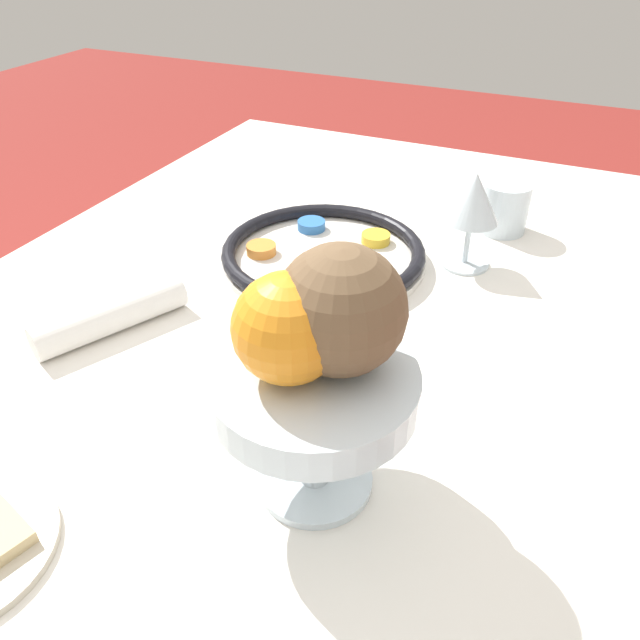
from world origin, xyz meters
TOP-DOWN VIEW (x-y plane):
  - dining_table at (0.00, 0.00)m, footprint 1.58×0.91m
  - seder_plate at (-0.24, -0.02)m, footprint 0.29×0.29m
  - wine_glass at (-0.32, 0.17)m, footprint 0.07×0.07m
  - fruit_stand at (0.13, 0.14)m, footprint 0.17×0.17m
  - orange_fruit at (0.14, 0.12)m, footprint 0.09×0.09m
  - coconut at (0.11, 0.15)m, footprint 0.10×0.10m
  - napkin_roll at (0.02, -0.18)m, footprint 0.19×0.12m
  - cup_near at (-0.45, 0.19)m, footprint 0.08×0.08m

SIDE VIEW (x-z plane):
  - dining_table at x=0.00m, z-range 0.00..0.71m
  - seder_plate at x=-0.24m, z-range 0.71..0.74m
  - napkin_roll at x=0.02m, z-range 0.71..0.75m
  - cup_near at x=-0.45m, z-range 0.71..0.79m
  - wine_glass at x=-0.32m, z-range 0.74..0.88m
  - fruit_stand at x=0.13m, z-range 0.75..0.88m
  - orange_fruit at x=0.14m, z-range 0.84..0.93m
  - coconut at x=0.11m, z-range 0.84..0.94m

